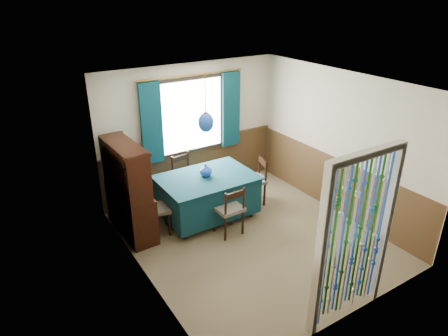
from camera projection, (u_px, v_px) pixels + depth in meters
floor at (252, 237)px, 6.47m from camera, size 4.00×4.00×0.00m
ceiling at (257, 84)px, 5.44m from camera, size 4.00×4.00×0.00m
wall_back at (191, 130)px, 7.50m from camera, size 3.60×0.00×3.60m
wall_front at (361, 230)px, 4.42m from camera, size 3.60×0.00×3.60m
wall_left at (140, 198)px, 5.08m from camera, size 0.00×4.00×4.00m
wall_right at (339, 144)px, 6.83m from camera, size 0.00×4.00×4.00m
wainscot_back at (193, 167)px, 7.80m from camera, size 3.60×0.00×3.60m
wainscot_front at (351, 283)px, 4.74m from camera, size 3.60×0.00×3.60m
wainscot_left at (146, 247)px, 5.40m from camera, size 0.00×4.00×4.00m
wainscot_right at (333, 183)px, 7.14m from camera, size 0.00×4.00×4.00m
window at (192, 116)px, 7.33m from camera, size 1.32×0.12×1.42m
doorway at (354, 242)px, 4.55m from camera, size 1.16×0.12×2.18m
dining_table at (207, 194)px, 6.88m from camera, size 1.62×1.12×0.78m
chair_near at (230, 209)px, 6.40m from camera, size 0.43×0.41×0.86m
chair_far at (186, 177)px, 7.45m from camera, size 0.51×0.49×0.89m
chair_left at (156, 209)px, 6.45m from camera, size 0.47×0.48×0.81m
chair_right at (255, 179)px, 7.36m from camera, size 0.52×0.54×0.88m
sideboard at (129, 202)px, 6.40m from camera, size 0.46×1.21×1.56m
pendant_lamp at (206, 122)px, 6.35m from camera, size 0.25×0.25×0.92m
vase_table at (206, 170)px, 6.75m from camera, size 0.25×0.25×0.20m
bowl_shelf at (134, 176)px, 6.05m from camera, size 0.29×0.29×0.06m
vase_sideboard at (126, 178)px, 6.47m from camera, size 0.21×0.21×0.21m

